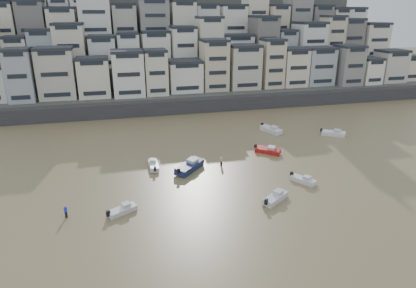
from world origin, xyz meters
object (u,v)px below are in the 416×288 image
object	(u,v)px
boat_e	(268,150)
boat_b	(303,179)
boat_i	(271,129)
boat_j	(122,209)
boat_c	(190,165)
person_blue	(66,211)
boat_g	(333,133)
boat_f	(153,164)
person_pink	(221,161)
boat_a	(276,197)

from	to	relation	value
boat_e	boat_b	bearing A→B (deg)	-45.60
boat_i	boat_b	size ratio (longest dim) A/B	1.37
boat_j	boat_c	bearing A→B (deg)	16.10
boat_i	person_blue	world-z (taller)	person_blue
boat_j	boat_e	distance (m)	31.00
boat_g	boat_b	distance (m)	25.41
boat_f	boat_c	bearing A→B (deg)	-113.89
boat_g	person_pink	world-z (taller)	person_pink
boat_f	person_blue	world-z (taller)	person_blue
boat_i	person_pink	world-z (taller)	person_pink
boat_b	person_blue	bearing A→B (deg)	-119.42
boat_a	boat_c	distance (m)	16.21
boat_g	boat_a	size ratio (longest dim) A/B	1.04
boat_f	person_pink	size ratio (longest dim) A/B	2.76
boat_c	boat_j	bearing A→B (deg)	178.10
boat_a	boat_f	world-z (taller)	boat_a
boat_i	boat_e	world-z (taller)	boat_i
boat_a	person_pink	xyz separation A→B (m)	(-3.88, 13.74, 0.18)
boat_e	person_blue	size ratio (longest dim) A/B	2.95
boat_c	boat_e	distance (m)	16.17
boat_a	boat_g	bearing A→B (deg)	10.16
boat_c	person_pink	world-z (taller)	boat_c
boat_f	boat_g	bearing A→B (deg)	-78.97
boat_i	boat_j	xyz separation A→B (m)	(-32.41, -26.90, -0.23)
boat_c	boat_a	bearing A→B (deg)	-101.18
boat_c	person_blue	distance (m)	21.10
boat_f	boat_j	bearing A→B (deg)	157.73
boat_f	boat_e	distance (m)	21.37
person_blue	boat_c	bearing A→B (deg)	30.10
boat_e	boat_a	bearing A→B (deg)	-67.06
boat_b	person_blue	xyz separation A→B (m)	(-34.32, -1.84, 0.28)
boat_c	boat_g	bearing A→B (deg)	-29.86
boat_a	boat_c	world-z (taller)	boat_c
boat_g	boat_a	bearing A→B (deg)	-101.38
boat_a	boat_e	size ratio (longest dim) A/B	0.98
boat_g	boat_b	bearing A→B (deg)	-97.97
boat_j	boat_e	size ratio (longest dim) A/B	0.83
boat_f	boat_b	world-z (taller)	boat_f
boat_i	boat_f	bearing A→B (deg)	-85.48
boat_g	boat_e	bearing A→B (deg)	-127.00
boat_c	boat_b	distance (m)	18.30
boat_g	boat_e	world-z (taller)	boat_g
boat_g	boat_a	world-z (taller)	boat_g
boat_e	person_pink	world-z (taller)	person_pink
boat_j	person_blue	distance (m)	7.06
boat_e	person_pink	xyz separation A→B (m)	(-10.00, -3.56, 0.17)
boat_j	boat_e	bearing A→B (deg)	0.87
boat_a	boat_i	bearing A→B (deg)	33.21
boat_i	boat_f	xyz separation A→B (m)	(-26.85, -13.11, -0.15)
boat_g	person_blue	world-z (taller)	person_blue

